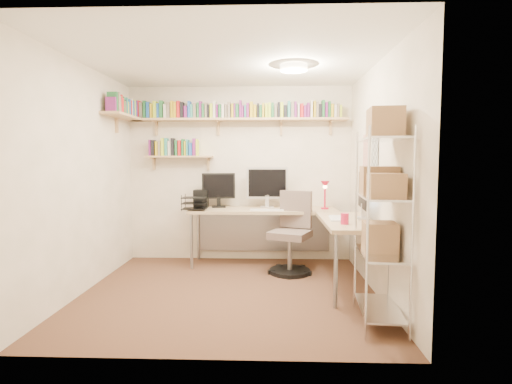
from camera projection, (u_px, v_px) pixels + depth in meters
ground at (230, 292)px, 4.40m from camera, size 3.20×3.20×0.00m
room_shell at (229, 151)px, 4.28m from camera, size 3.24×3.04×2.52m
wall_shelves at (206, 119)px, 5.54m from camera, size 3.12×1.09×0.80m
corner_desk at (274, 212)px, 5.24m from camera, size 2.40×1.99×1.35m
office_chair at (292, 239)px, 5.14m from camera, size 0.61×0.62×1.05m
wire_rack at (382, 190)px, 3.48m from camera, size 0.43×0.77×1.89m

